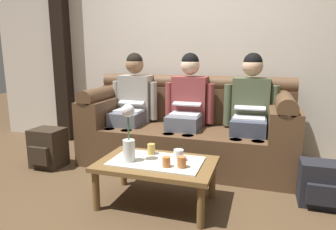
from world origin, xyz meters
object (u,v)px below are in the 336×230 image
Objects in this scene: cup_near_left at (151,149)px; cup_far_left at (166,162)px; person_left at (132,102)px; backpack_right at (319,184)px; couch at (187,130)px; backpack_left at (48,148)px; person_middle at (188,105)px; cup_near_right at (182,162)px; cup_far_center at (179,155)px; coffee_table at (157,167)px; flower_vase at (129,135)px; person_right at (250,108)px.

cup_far_left is at bearing -48.64° from cup_near_left.
cup_near_left is at bearing -57.11° from person_left.
couch is at bearing 152.72° from backpack_right.
cup_near_left is 0.21× the size of backpack_left.
person_middle is (0.66, -0.00, 0.00)m from person_left.
cup_near_right is 0.92× the size of cup_far_center.
person_left is 2.91× the size of backpack_left.
cup_near_left is (0.57, -0.88, -0.24)m from person_left.
person_left is at bearing -179.68° from couch.
person_left is 13.69× the size of cup_near_left.
person_middle is 1.49m from backpack_right.
couch is at bearing 96.02° from cup_far_left.
cup_far_left is at bearing -19.10° from backpack_left.
cup_near_right reaches higher than backpack_right.
person_middle is 2.91× the size of backpack_left.
cup_far_center is (0.17, 0.05, 0.10)m from coffee_table.
flower_vase reaches higher than coffee_table.
cup_far_left is (0.12, -1.13, 0.04)m from couch.
backpack_left is at bearing 167.76° from cup_near_left.
person_left is at bearing 38.98° from backpack_left.
flower_vase is at bearing -22.55° from backpack_left.
flower_vase reaches higher than cup_near_left.
coffee_table is (0.00, -1.01, -0.34)m from person_middle.
cup_near_left is at bearing -170.07° from backpack_right.
person_middle is at bearing 90.00° from coffee_table.
cup_near_right is (0.33, -0.22, -0.00)m from cup_near_left.
cup_far_center is 0.25× the size of backpack_right.
coffee_table is (0.66, -1.02, -0.34)m from person_left.
flower_vase is at bearing -160.82° from cup_far_center.
cup_near_right is 0.20× the size of backpack_left.
flower_vase reaches higher than cup_near_right.
flower_vase is at bearing -100.40° from couch.
backpack_left is (-2.66, 0.05, 0.03)m from backpack_right.
cup_near_right is at bearing -0.50° from flower_vase.
cup_far_left is at bearing -83.98° from couch.
couch is at bearing 90.00° from coffee_table.
person_middle is 13.39× the size of cup_far_center.
backpack_right is (1.92, -0.64, -0.48)m from person_left.
cup_near_left is 0.39m from cup_near_right.
person_left is at bearing 123.19° from coffee_table.
cup_near_right is at bearing -19.66° from coffee_table.
person_right reaches higher than couch.
cup_near_left is (-0.10, -0.88, -0.24)m from person_middle.
couch is 1.53m from backpack_left.
person_middle is 2.65× the size of flower_vase.
backpack_right is at bearing 22.88° from cup_far_left.
cup_far_center reaches higher than backpack_left.
coffee_table is (0.00, -1.02, -0.05)m from couch.
cup_far_center reaches higher than cup_far_left.
flower_vase is at bearing -100.44° from person_middle.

